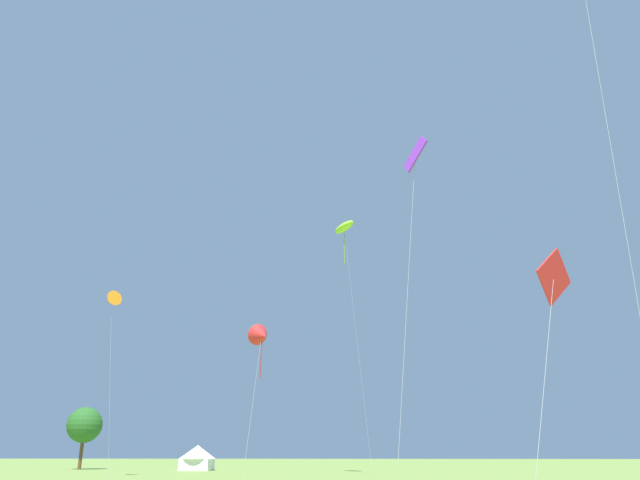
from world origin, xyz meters
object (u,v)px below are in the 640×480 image
Objects in this scene: kite_purple_diamond at (415,157)px; kite_red_diamond at (554,278)px; festival_tent_right at (197,456)px; kite_lime_parafoil at (344,227)px; tree_distant_left at (85,425)px; kite_red_delta at (262,336)px; kite_orange_delta at (111,300)px.

kite_purple_diamond is 1.78× the size of kite_red_diamond.
kite_lime_parafoil is at bearing -37.02° from festival_tent_right.
kite_purple_diamond is at bearing -83.91° from kite_lime_parafoil.
kite_purple_diamond is 2.08× the size of tree_distant_left.
kite_lime_parafoil reaches higher than tree_distant_left.
kite_lime_parafoil is 2.60× the size of kite_red_delta.
tree_distant_left is (-29.51, 40.97, -3.85)m from kite_red_delta.
kite_red_delta reaches higher than kite_red_diamond.
kite_red_delta is (-5.00, -23.59, -16.31)m from kite_lime_parafoil.
tree_distant_left is (-34.50, 17.37, -20.16)m from kite_lime_parafoil.
festival_tent_right is 0.58× the size of tree_distant_left.
kite_red_diamond is (13.15, -17.70, -1.37)m from kite_red_delta.
kite_orange_delta is at bearing 137.23° from kite_red_delta.
kite_purple_diamond reaches higher than tree_distant_left.
kite_red_diamond is at bearing -53.38° from kite_red_delta.
kite_purple_diamond is 67.71m from tree_distant_left.
kite_purple_diamond reaches higher than kite_red_diamond.
kite_purple_diamond reaches higher than kite_red_delta.
kite_red_delta is (-9.00, 13.94, -5.48)m from kite_purple_diamond.
tree_distant_left is at bearing 126.02° from kite_red_diamond.
festival_tent_right is (-13.44, 37.50, -7.65)m from kite_red_delta.
kite_lime_parafoil is 5.90× the size of festival_tent_right.
festival_tent_right is 16.88m from tree_distant_left.
kite_red_delta is 1.12× the size of kite_red_diamond.
festival_tent_right is at bearing 109.72° from kite_red_delta.
kite_purple_diamond is 0.61× the size of kite_lime_parafoil.
tree_distant_left is at bearing 167.81° from festival_tent_right.
kite_lime_parafoil is 25.40m from kite_orange_delta.
kite_purple_diamond is at bearing 137.85° from kite_red_diamond.
kite_red_delta reaches higher than festival_tent_right.
kite_red_delta is 2.27× the size of festival_tent_right.
kite_red_diamond reaches higher than festival_tent_right.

